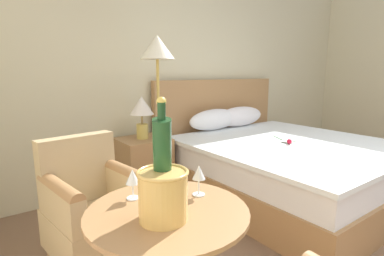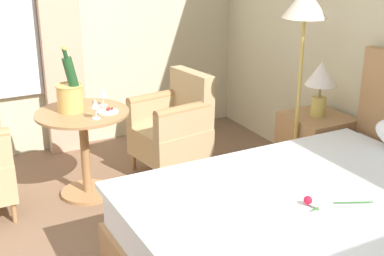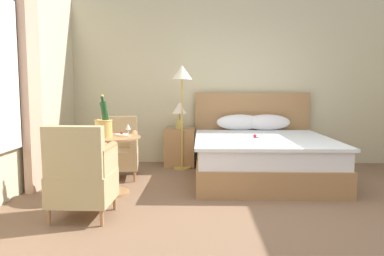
{
  "view_description": "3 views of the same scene",
  "coord_description": "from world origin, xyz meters",
  "px_view_note": "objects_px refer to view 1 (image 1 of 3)",
  "views": [
    {
      "loc": [
        -2.39,
        -0.29,
        1.29
      ],
      "look_at": [
        -1.12,
        1.45,
        0.89
      ],
      "focal_mm": 28.0,
      "sensor_mm": 36.0,
      "label": 1
    },
    {
      "loc": [
        2.06,
        -0.3,
        2.0
      ],
      "look_at": [
        -0.76,
        1.2,
        0.82
      ],
      "focal_mm": 50.0,
      "sensor_mm": 36.0,
      "label": 2
    },
    {
      "loc": [
        -0.66,
        -3.65,
        1.27
      ],
      "look_at": [
        -0.78,
        1.12,
        0.77
      ],
      "focal_mm": 35.0,
      "sensor_mm": 36.0,
      "label": 3
    }
  ],
  "objects_px": {
    "nightstand": "(144,167)",
    "champagne_bucket": "(163,186)",
    "bed": "(278,163)",
    "wine_glass_near_bucket": "(199,174)",
    "bedside_lamp": "(142,110)",
    "snack_plate": "(167,190)",
    "wine_glass_near_edge": "(133,178)",
    "floor_lamp_brass": "(158,65)",
    "armchair_by_window": "(92,208)"
  },
  "relations": [
    {
      "from": "bed",
      "to": "wine_glass_near_edge",
      "type": "xyz_separation_m",
      "value": [
        -2.01,
        -0.71,
        0.47
      ]
    },
    {
      "from": "nightstand",
      "to": "snack_plate",
      "type": "xyz_separation_m",
      "value": [
        -0.63,
        -1.52,
        0.4
      ]
    },
    {
      "from": "wine_glass_near_edge",
      "to": "bedside_lamp",
      "type": "bearing_deg",
      "value": 61.69
    },
    {
      "from": "bed",
      "to": "nightstand",
      "type": "distance_m",
      "value": 1.45
    },
    {
      "from": "wine_glass_near_bucket",
      "to": "armchair_by_window",
      "type": "xyz_separation_m",
      "value": [
        -0.29,
        0.78,
        -0.39
      ]
    },
    {
      "from": "bed",
      "to": "floor_lamp_brass",
      "type": "distance_m",
      "value": 1.64
    },
    {
      "from": "bed",
      "to": "wine_glass_near_bucket",
      "type": "xyz_separation_m",
      "value": [
        -1.74,
        -0.86,
        0.47
      ]
    },
    {
      "from": "floor_lamp_brass",
      "to": "wine_glass_near_bucket",
      "type": "bearing_deg",
      "value": -112.55
    },
    {
      "from": "bed",
      "to": "armchair_by_window",
      "type": "height_order",
      "value": "bed"
    },
    {
      "from": "bedside_lamp",
      "to": "armchair_by_window",
      "type": "bearing_deg",
      "value": -133.19
    },
    {
      "from": "bed",
      "to": "armchair_by_window",
      "type": "bearing_deg",
      "value": -177.78
    },
    {
      "from": "nightstand",
      "to": "floor_lamp_brass",
      "type": "height_order",
      "value": "floor_lamp_brass"
    },
    {
      "from": "wine_glass_near_edge",
      "to": "armchair_by_window",
      "type": "distance_m",
      "value": 0.74
    },
    {
      "from": "wine_glass_near_bucket",
      "to": "armchair_by_window",
      "type": "height_order",
      "value": "armchair_by_window"
    },
    {
      "from": "champagne_bucket",
      "to": "snack_plate",
      "type": "bearing_deg",
      "value": 55.39
    },
    {
      "from": "bed",
      "to": "champagne_bucket",
      "type": "xyz_separation_m",
      "value": [
        -2.0,
        -0.96,
        0.51
      ]
    },
    {
      "from": "nightstand",
      "to": "armchair_by_window",
      "type": "relative_size",
      "value": 0.71
    },
    {
      "from": "bed",
      "to": "champagne_bucket",
      "type": "height_order",
      "value": "champagne_bucket"
    },
    {
      "from": "bedside_lamp",
      "to": "armchair_by_window",
      "type": "relative_size",
      "value": 0.5
    },
    {
      "from": "bedside_lamp",
      "to": "wine_glass_near_bucket",
      "type": "distance_m",
      "value": 1.74
    },
    {
      "from": "bedside_lamp",
      "to": "floor_lamp_brass",
      "type": "height_order",
      "value": "floor_lamp_brass"
    },
    {
      "from": "floor_lamp_brass",
      "to": "snack_plate",
      "type": "xyz_separation_m",
      "value": [
        -0.69,
        -1.27,
        -0.65
      ]
    },
    {
      "from": "champagne_bucket",
      "to": "wine_glass_near_bucket",
      "type": "relative_size",
      "value": 3.34
    },
    {
      "from": "snack_plate",
      "to": "bed",
      "type": "bearing_deg",
      "value": 21.65
    },
    {
      "from": "nightstand",
      "to": "champagne_bucket",
      "type": "distance_m",
      "value": 2.0
    },
    {
      "from": "armchair_by_window",
      "to": "bedside_lamp",
      "type": "bearing_deg",
      "value": 46.81
    },
    {
      "from": "nightstand",
      "to": "wine_glass_near_edge",
      "type": "distance_m",
      "value": 1.77
    },
    {
      "from": "nightstand",
      "to": "snack_plate",
      "type": "bearing_deg",
      "value": -112.54
    },
    {
      "from": "bedside_lamp",
      "to": "snack_plate",
      "type": "distance_m",
      "value": 1.66
    },
    {
      "from": "bed",
      "to": "floor_lamp_brass",
      "type": "bearing_deg",
      "value": 154.81
    },
    {
      "from": "bed",
      "to": "bedside_lamp",
      "type": "height_order",
      "value": "bed"
    },
    {
      "from": "nightstand",
      "to": "bedside_lamp",
      "type": "relative_size",
      "value": 1.42
    },
    {
      "from": "bed",
      "to": "wine_glass_near_bucket",
      "type": "distance_m",
      "value": 1.99
    },
    {
      "from": "floor_lamp_brass",
      "to": "wine_glass_near_bucket",
      "type": "xyz_separation_m",
      "value": [
        -0.58,
        -1.4,
        -0.55
      ]
    },
    {
      "from": "nightstand",
      "to": "snack_plate",
      "type": "height_order",
      "value": "snack_plate"
    },
    {
      "from": "armchair_by_window",
      "to": "nightstand",
      "type": "bearing_deg",
      "value": 46.81
    },
    {
      "from": "wine_glass_near_edge",
      "to": "bed",
      "type": "bearing_deg",
      "value": 19.29
    },
    {
      "from": "floor_lamp_brass",
      "to": "snack_plate",
      "type": "bearing_deg",
      "value": -118.28
    },
    {
      "from": "floor_lamp_brass",
      "to": "wine_glass_near_edge",
      "type": "distance_m",
      "value": 1.62
    },
    {
      "from": "bed",
      "to": "nightstand",
      "type": "relative_size",
      "value": 3.54
    },
    {
      "from": "wine_glass_near_edge",
      "to": "snack_plate",
      "type": "distance_m",
      "value": 0.2
    },
    {
      "from": "wine_glass_near_bucket",
      "to": "armchair_by_window",
      "type": "relative_size",
      "value": 0.17
    },
    {
      "from": "bed",
      "to": "armchair_by_window",
      "type": "distance_m",
      "value": 2.03
    },
    {
      "from": "bed",
      "to": "wine_glass_near_edge",
      "type": "bearing_deg",
      "value": -160.71
    },
    {
      "from": "bedside_lamp",
      "to": "bed",
      "type": "bearing_deg",
      "value": -33.34
    },
    {
      "from": "nightstand",
      "to": "champagne_bucket",
      "type": "relative_size",
      "value": 1.23
    },
    {
      "from": "floor_lamp_brass",
      "to": "snack_plate",
      "type": "height_order",
      "value": "floor_lamp_brass"
    },
    {
      "from": "wine_glass_near_bucket",
      "to": "snack_plate",
      "type": "xyz_separation_m",
      "value": [
        -0.1,
        0.13,
        -0.1
      ]
    },
    {
      "from": "floor_lamp_brass",
      "to": "wine_glass_near_bucket",
      "type": "relative_size",
      "value": 10.81
    },
    {
      "from": "wine_glass_near_bucket",
      "to": "snack_plate",
      "type": "bearing_deg",
      "value": 129.64
    }
  ]
}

